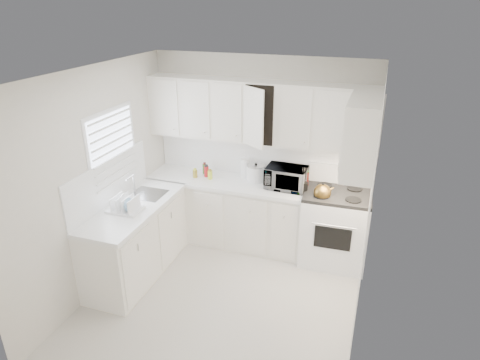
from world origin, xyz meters
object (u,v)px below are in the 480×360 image
at_px(utensil_crock, 304,180).
at_px(dish_rack, 124,203).
at_px(tea_kettle, 322,191).
at_px(rice_cooker, 256,172).
at_px(microwave, 286,175).
at_px(stove, 336,218).

xyz_separation_m(utensil_crock, dish_rack, (-1.89, -1.15, -0.07)).
height_order(tea_kettle, utensil_crock, utensil_crock).
xyz_separation_m(tea_kettle, rice_cooker, (-0.95, 0.30, 0.01)).
relative_size(microwave, rice_cooker, 2.07).
bearing_deg(tea_kettle, utensil_crock, 135.67).
bearing_deg(tea_kettle, microwave, 137.02).
relative_size(microwave, dish_rack, 1.37).
bearing_deg(rice_cooker, stove, -5.78).
bearing_deg(rice_cooker, tea_kettle, -16.25).
height_order(stove, rice_cooker, stove).
relative_size(tea_kettle, microwave, 0.50).
relative_size(stove, tea_kettle, 4.82).
bearing_deg(microwave, stove, -1.23).
distance_m(stove, utensil_crock, 0.66).
distance_m(tea_kettle, dish_rack, 2.39).
relative_size(rice_cooker, dish_rack, 0.66).
bearing_deg(tea_kettle, dish_rack, -175.67).
bearing_deg(rice_cooker, utensil_crock, -14.25).
height_order(stove, tea_kettle, stove).
distance_m(microwave, utensil_crock, 0.26).
relative_size(microwave, utensil_crock, 1.46).
xyz_separation_m(tea_kettle, utensil_crock, (-0.26, 0.11, 0.07)).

